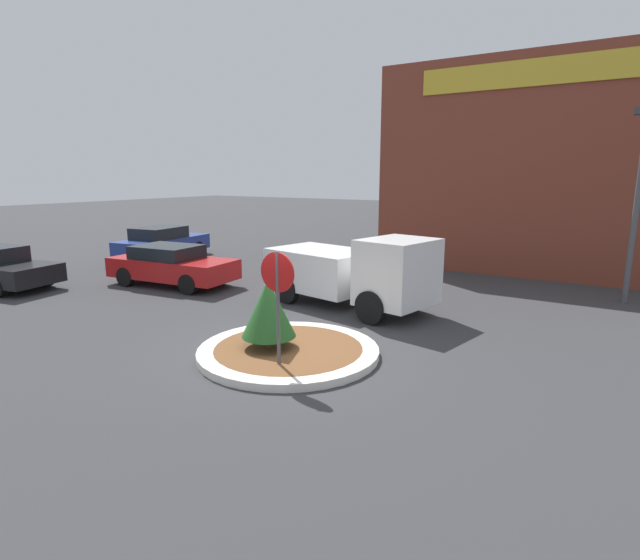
# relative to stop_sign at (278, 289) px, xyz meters

# --- Properties ---
(ground_plane) EXTENTS (120.00, 120.00, 0.00)m
(ground_plane) POSITION_rel_stop_sign_xyz_m (-0.39, 0.85, -1.66)
(ground_plane) COLOR #38383A
(traffic_island) EXTENTS (3.85, 3.85, 0.16)m
(traffic_island) POSITION_rel_stop_sign_xyz_m (-0.39, 0.85, -1.58)
(traffic_island) COLOR silver
(traffic_island) RESTS_ON ground_plane
(stop_sign) EXTENTS (0.77, 0.07, 2.37)m
(stop_sign) POSITION_rel_stop_sign_xyz_m (0.00, 0.00, 0.00)
(stop_sign) COLOR #4C4C51
(stop_sign) RESTS_ON ground_plane
(island_shrub) EXTENTS (1.15, 1.15, 1.46)m
(island_shrub) POSITION_rel_stop_sign_xyz_m (-0.76, 0.66, -0.65)
(island_shrub) COLOR brown
(island_shrub) RESTS_ON traffic_island
(utility_truck) EXTENTS (5.31, 2.90, 2.12)m
(utility_truck) POSITION_rel_stop_sign_xyz_m (-1.14, 4.97, -0.59)
(utility_truck) COLOR white
(utility_truck) RESTS_ON ground_plane
(storefront_building) EXTENTS (11.95, 6.07, 7.99)m
(storefront_building) POSITION_rel_stop_sign_xyz_m (2.27, 14.96, 2.34)
(storefront_building) COLOR brown
(storefront_building) RESTS_ON ground_plane
(parked_sedan_blue) EXTENTS (2.47, 4.70, 1.46)m
(parked_sedan_blue) POSITION_rel_stop_sign_xyz_m (-12.51, 7.85, -0.92)
(parked_sedan_blue) COLOR navy
(parked_sedan_blue) RESTS_ON ground_plane
(parked_sedan_red) EXTENTS (4.60, 2.32, 1.38)m
(parked_sedan_red) POSITION_rel_stop_sign_xyz_m (-7.79, 4.23, -0.95)
(parked_sedan_red) COLOR #B21919
(parked_sedan_red) RESTS_ON ground_plane
(light_pole) EXTENTS (0.70, 0.30, 5.60)m
(light_pole) POSITION_rel_stop_sign_xyz_m (5.51, 9.78, 1.68)
(light_pole) COLOR #4C4C51
(light_pole) RESTS_ON ground_plane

